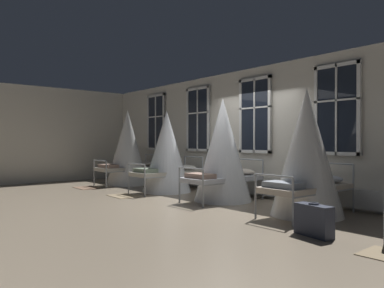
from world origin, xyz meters
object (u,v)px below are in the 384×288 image
(suitcase_dark, at_px, (314,220))
(cot_third, at_px, (223,151))
(cot_fourth, at_px, (307,154))
(cot_second, at_px, (167,152))
(cot_first, at_px, (128,148))

(suitcase_dark, bearing_deg, cot_third, 167.78)
(suitcase_dark, bearing_deg, cot_fourth, 136.54)
(cot_fourth, bearing_deg, cot_third, 90.01)
(suitcase_dark, bearing_deg, cot_second, 176.89)
(cot_second, relative_size, cot_fourth, 0.94)
(cot_third, bearing_deg, cot_second, 92.02)
(cot_second, distance_m, suitcase_dark, 5.27)
(cot_third, xyz_separation_m, suitcase_dark, (3.06, -1.23, -0.89))
(cot_first, bearing_deg, suitcase_dark, -100.48)
(cot_third, distance_m, suitcase_dark, 3.41)
(cot_first, xyz_separation_m, suitcase_dark, (7.23, -1.22, -0.89))
(suitcase_dark, bearing_deg, cot_first, -179.88)
(cot_second, bearing_deg, cot_third, -88.05)
(cot_second, height_order, cot_third, cot_third)
(cot_first, bearing_deg, cot_second, -92.64)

